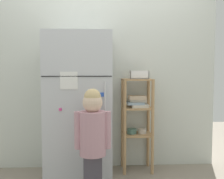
# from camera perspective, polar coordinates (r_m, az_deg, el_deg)

# --- Properties ---
(ground_plane) EXTENTS (6.00, 6.00, 0.00)m
(ground_plane) POSITION_cam_1_polar(r_m,az_deg,el_deg) (3.14, -1.62, -17.85)
(ground_plane) COLOR gray
(kitchen_wall_back) EXTENTS (2.72, 0.03, 2.06)m
(kitchen_wall_back) POSITION_cam_1_polar(r_m,az_deg,el_deg) (3.27, -1.83, 1.64)
(kitchen_wall_back) COLOR silver
(kitchen_wall_back) RESTS_ON ground
(refrigerator) EXTENTS (0.69, 0.65, 1.56)m
(refrigerator) POSITION_cam_1_polar(r_m,az_deg,el_deg) (2.96, -6.90, -3.51)
(refrigerator) COLOR silver
(refrigerator) RESTS_ON ground
(child_standing) EXTENTS (0.33, 0.24, 1.01)m
(child_standing) POSITION_cam_1_polar(r_m,az_deg,el_deg) (2.46, -4.08, -9.12)
(child_standing) COLOR #4A4650
(child_standing) RESTS_ON ground
(pantry_shelf_unit) EXTENTS (0.35, 0.29, 1.07)m
(pantry_shelf_unit) POSITION_cam_1_polar(r_m,az_deg,el_deg) (3.17, 5.30, -5.11)
(pantry_shelf_unit) COLOR tan
(pantry_shelf_unit) RESTS_ON ground
(fruit_bin) EXTENTS (0.21, 0.14, 0.09)m
(fruit_bin) POSITION_cam_1_polar(r_m,az_deg,el_deg) (3.14, 5.61, 2.97)
(fruit_bin) COLOR white
(fruit_bin) RESTS_ON pantry_shelf_unit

